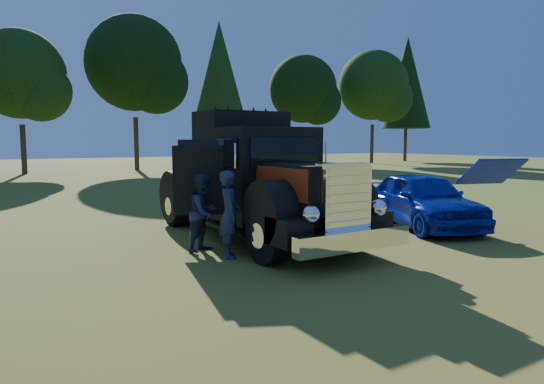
{
  "coord_description": "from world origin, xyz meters",
  "views": [
    {
      "loc": [
        -6.97,
        -8.21,
        2.3
      ],
      "look_at": [
        -1.53,
        0.62,
        1.2
      ],
      "focal_mm": 32.0,
      "sensor_mm": 36.0,
      "label": 1
    }
  ],
  "objects": [
    {
      "name": "spectator_far",
      "position": [
        -2.95,
        1.01,
        0.81
      ],
      "size": [
        1.0,
        0.94,
        1.63
      ],
      "primitive_type": "imported",
      "rotation": [
        0.0,
        0.0,
        0.55
      ],
      "color": "#1A1A3D",
      "rests_on": "ground"
    },
    {
      "name": "hotrod_coupe",
      "position": [
        3.16,
        0.59,
        0.75
      ],
      "size": [
        3.12,
        4.68,
        1.89
      ],
      "color": "#0844B6",
      "rests_on": "ground"
    },
    {
      "name": "ground",
      "position": [
        0.0,
        0.0,
        0.0
      ],
      "size": [
        120.0,
        120.0,
        0.0
      ],
      "primitive_type": "plane",
      "color": "#3F5F1C",
      "rests_on": "ground"
    },
    {
      "name": "spectator_near",
      "position": [
        -2.75,
        0.23,
        0.86
      ],
      "size": [
        0.6,
        0.73,
        1.72
      ],
      "primitive_type": "imported",
      "rotation": [
        0.0,
        0.0,
        1.22
      ],
      "color": "#1D1E44",
      "rests_on": "ground"
    },
    {
      "name": "diamond_t_truck",
      "position": [
        -1.36,
        1.49,
        1.28
      ],
      "size": [
        3.28,
        7.16,
        3.0
      ],
      "color": "black",
      "rests_on": "ground"
    },
    {
      "name": "treeline",
      "position": [
        -2.71,
        27.43,
        7.66
      ],
      "size": [
        72.1,
        24.04,
        13.84
      ],
      "color": "#2D2116",
      "rests_on": "ground"
    }
  ]
}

